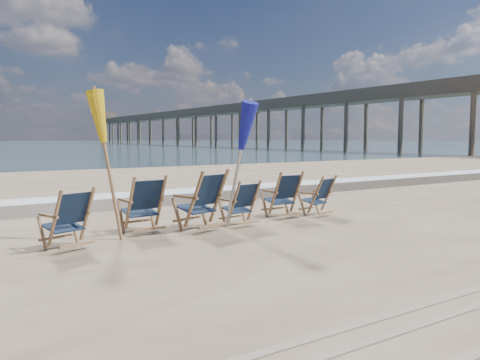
{
  "coord_description": "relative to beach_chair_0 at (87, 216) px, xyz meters",
  "views": [
    {
      "loc": [
        -4.57,
        -5.08,
        1.68
      ],
      "look_at": [
        0.0,
        2.2,
        0.9
      ],
      "focal_mm": 35.0,
      "sensor_mm": 36.0,
      "label": 1
    }
  ],
  "objects": [
    {
      "name": "beach_chair_0",
      "position": [
        0.0,
        0.0,
        0.0
      ],
      "size": [
        0.8,
        0.85,
        0.95
      ],
      "primitive_type": null,
      "rotation": [
        0.0,
        0.0,
        3.48
      ],
      "color": "#111E34",
      "rests_on": "ground"
    },
    {
      "name": "beach_chair_2",
      "position": [
        2.44,
        0.21,
        0.08
      ],
      "size": [
        0.92,
        0.98,
        1.12
      ],
      "primitive_type": null,
      "rotation": [
        0.0,
        0.0,
        3.43
      ],
      "color": "#111E34",
      "rests_on": "ground"
    },
    {
      "name": "umbrella_blue",
      "position": [
        2.64,
        -0.1,
        1.37
      ],
      "size": [
        0.3,
        0.3,
        2.39
      ],
      "color": "#A5A5AD",
      "rests_on": "ground"
    },
    {
      "name": "surf_foam",
      "position": [
        2.79,
        6.13,
        -0.47
      ],
      "size": [
        200.0,
        1.4,
        0.01
      ],
      "primitive_type": "cube",
      "color": "silver",
      "rests_on": "ground"
    },
    {
      "name": "wet_sand_strip",
      "position": [
        2.79,
        4.63,
        -0.47
      ],
      "size": [
        200.0,
        2.6,
        0.0
      ],
      "primitive_type": "cube",
      "color": "#42362A",
      "rests_on": "ground"
    },
    {
      "name": "beach_chair_1",
      "position": [
        1.4,
        0.47,
        0.04
      ],
      "size": [
        0.71,
        0.79,
        1.04
      ],
      "primitive_type": null,
      "rotation": [
        0.0,
        0.0,
        3.21
      ],
      "color": "#111E34",
      "rests_on": "ground"
    },
    {
      "name": "beach_chair_4",
      "position": [
        4.45,
        0.41,
        0.02
      ],
      "size": [
        0.65,
        0.73,
        0.99
      ],
      "primitive_type": null,
      "rotation": [
        0.0,
        0.0,
        3.12
      ],
      "color": "#111E34",
      "rests_on": "ground"
    },
    {
      "name": "umbrella_yellow",
      "position": [
        0.46,
        0.36,
        1.43
      ],
      "size": [
        0.3,
        0.3,
        2.45
      ],
      "color": "#9A6E45",
      "rests_on": "ground"
    },
    {
      "name": "fishing_pier",
      "position": [
        40.79,
        71.83,
        4.17
      ],
      "size": [
        4.4,
        140.0,
        9.3
      ],
      "primitive_type": null,
      "color": "brown",
      "rests_on": "ground"
    },
    {
      "name": "beach_chair_3",
      "position": [
        3.18,
        0.14,
        -0.03
      ],
      "size": [
        0.64,
        0.71,
        0.89
      ],
      "primitive_type": null,
      "rotation": [
        0.0,
        0.0,
        3.26
      ],
      "color": "#111E34",
      "rests_on": "ground"
    },
    {
      "name": "beach_chair_5",
      "position": [
        5.23,
        0.28,
        -0.03
      ],
      "size": [
        0.7,
        0.75,
        0.88
      ],
      "primitive_type": null,
      "rotation": [
        0.0,
        0.0,
        3.38
      ],
      "color": "#111E34",
      "rests_on": "ground"
    }
  ]
}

